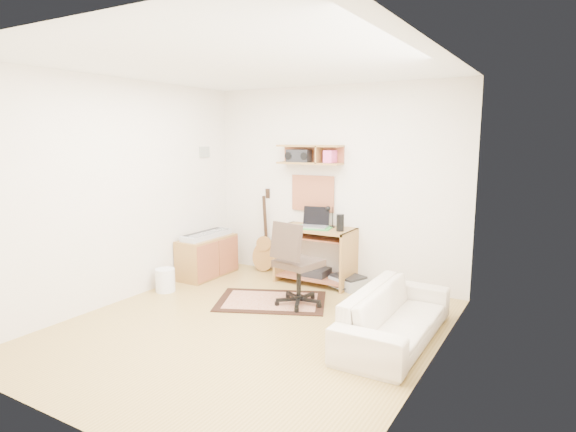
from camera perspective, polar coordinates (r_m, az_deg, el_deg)
The scene contains 22 objects.
floor at distance 5.07m, azimuth -4.67°, elevation -13.12°, with size 3.60×4.00×0.01m, color tan.
ceiling at distance 4.74m, azimuth -5.11°, elevation 17.50°, with size 3.60×4.00×0.01m, color white.
back_wall at distance 6.46m, azimuth 5.45°, elevation 3.71°, with size 3.60×0.01×2.60m, color white.
left_wall at distance 5.95m, azimuth -19.24°, elevation 2.74°, with size 0.01×4.00×2.60m, color white.
right_wall at distance 3.98m, azimuth 16.85°, elevation -0.17°, with size 0.01×4.00×2.60m, color white.
wall_shelf at distance 6.45m, azimuth 2.58°, elevation 7.29°, with size 0.90×0.25×0.26m, color #A47539.
cork_board at distance 6.58m, azimuth 2.98°, elevation 2.70°, with size 0.64×0.03×0.49m, color tan.
wall_photo at distance 6.98m, azimuth -9.86°, elevation 7.48°, with size 0.02×0.20×0.15m, color #4C8CBF.
desk at distance 6.42m, azimuth 3.27°, elevation -4.68°, with size 1.00×0.55×0.75m, color #A47539, non-canonical shape.
laptop at distance 6.31m, azimuth 3.10°, elevation -0.20°, with size 0.35×0.35×0.27m, color silver, non-canonical shape.
speaker at distance 6.12m, azimuth 6.21°, elevation -0.80°, with size 0.10×0.10×0.22m, color black.
desk_lamp at distance 6.37m, azimuth 5.32°, elevation -0.09°, with size 0.09×0.09×0.28m, color black, non-canonical shape.
pencil_cup at distance 6.29m, azimuth 6.18°, elevation -1.03°, with size 0.07×0.07×0.11m, color #33499B.
boombox at distance 6.53m, azimuth 1.29°, elevation 7.15°, with size 0.33×0.15×0.17m, color black.
rug at distance 5.79m, azimuth -1.99°, elevation -10.04°, with size 1.26×0.84×0.02m, color beige.
task_chair at distance 5.54m, azimuth 1.29°, elevation -5.60°, with size 0.51×0.51×1.01m, color #372920, non-canonical shape.
cabinet at distance 6.85m, azimuth -9.55°, elevation -4.77°, with size 0.40×0.90×0.55m, color #A47539.
music_keyboard at distance 6.78m, azimuth -9.63°, elevation -2.22°, with size 0.26×0.82×0.07m, color #B2B5BA.
guitar at distance 6.94m, azimuth -2.95°, elevation -1.70°, with size 0.32×0.20×1.20m, color #A77233, non-canonical shape.
waste_basket at distance 6.31m, azimuth -14.35°, elevation -7.37°, with size 0.24×0.24×0.29m, color white.
printer at distance 6.33m, azimuth 7.14°, elevation -7.69°, with size 0.41×0.32×0.16m, color #A5A8AA.
sofa at distance 4.77m, azimuth 12.62°, elevation -10.46°, with size 1.70×0.50×0.66m, color beige.
Camera 1 is at (2.71, -3.83, 1.93)m, focal length 29.99 mm.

